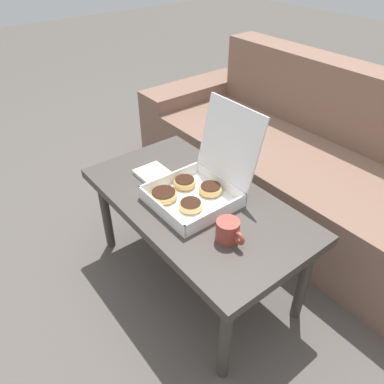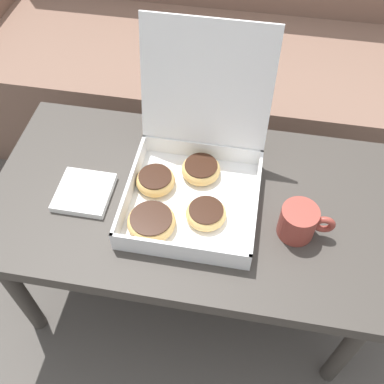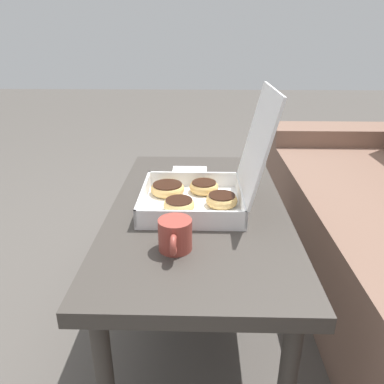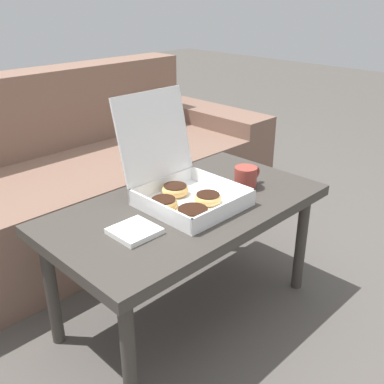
{
  "view_description": "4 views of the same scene",
  "coord_description": "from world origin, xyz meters",
  "px_view_note": "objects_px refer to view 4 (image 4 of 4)",
  "views": [
    {
      "loc": [
        0.96,
        -0.83,
        1.41
      ],
      "look_at": [
        0.01,
        -0.08,
        0.52
      ],
      "focal_mm": 35.0,
      "sensor_mm": 36.0,
      "label": 1
    },
    {
      "loc": [
        0.12,
        -0.72,
        1.37
      ],
      "look_at": [
        0.01,
        -0.08,
        0.52
      ],
      "focal_mm": 42.0,
      "sensor_mm": 36.0,
      "label": 2
    },
    {
      "loc": [
        1.08,
        -0.05,
        0.98
      ],
      "look_at": [
        0.01,
        -0.08,
        0.52
      ],
      "focal_mm": 35.0,
      "sensor_mm": 36.0,
      "label": 3
    },
    {
      "loc": [
        -1.0,
        -1.08,
        1.17
      ],
      "look_at": [
        0.01,
        -0.08,
        0.52
      ],
      "focal_mm": 42.0,
      "sensor_mm": 36.0,
      "label": 4
    }
  ],
  "objects_px": {
    "coffee_table": "(187,217)",
    "coffee_mug": "(246,177)",
    "pastry_box": "(181,188)",
    "couch": "(67,186)"
  },
  "relations": [
    {
      "from": "pastry_box",
      "to": "coffee_mug",
      "type": "xyz_separation_m",
      "value": [
        0.27,
        -0.07,
        -0.02
      ]
    },
    {
      "from": "pastry_box",
      "to": "coffee_mug",
      "type": "relative_size",
      "value": 3.08
    },
    {
      "from": "pastry_box",
      "to": "coffee_mug",
      "type": "distance_m",
      "value": 0.28
    },
    {
      "from": "couch",
      "to": "pastry_box",
      "type": "relative_size",
      "value": 5.77
    },
    {
      "from": "coffee_table",
      "to": "coffee_mug",
      "type": "distance_m",
      "value": 0.28
    },
    {
      "from": "couch",
      "to": "pastry_box",
      "type": "height_order",
      "value": "pastry_box"
    },
    {
      "from": "coffee_table",
      "to": "pastry_box",
      "type": "height_order",
      "value": "pastry_box"
    },
    {
      "from": "coffee_table",
      "to": "coffee_mug",
      "type": "relative_size",
      "value": 7.96
    },
    {
      "from": "couch",
      "to": "coffee_mug",
      "type": "height_order",
      "value": "couch"
    },
    {
      "from": "coffee_table",
      "to": "coffee_mug",
      "type": "bearing_deg",
      "value": -11.96
    }
  ]
}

